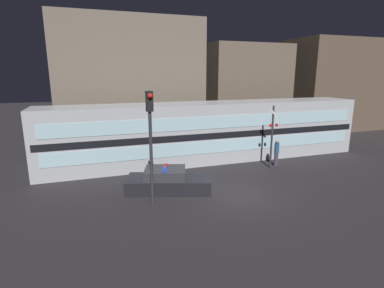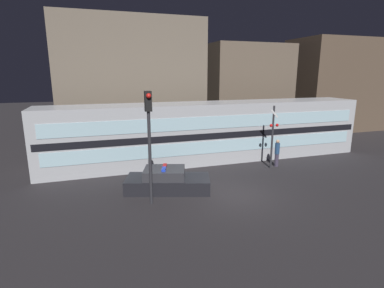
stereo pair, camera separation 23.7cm
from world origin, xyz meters
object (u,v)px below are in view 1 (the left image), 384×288
(police_car, at_px, (168,181))
(traffic_light_corner, at_px, (150,132))
(train, at_px, (210,132))
(pedestrian, at_px, (276,152))
(crossing_signal_near, at_px, (272,134))

(police_car, xyz_separation_m, traffic_light_corner, (-1.12, -1.44, 3.04))
(train, bearing_deg, traffic_light_corner, -131.25)
(train, xyz_separation_m, police_car, (-4.29, -4.74, -1.57))
(train, height_order, police_car, train)
(pedestrian, bearing_deg, train, 142.50)
(train, distance_m, traffic_light_corner, 8.35)
(police_car, distance_m, traffic_light_corner, 3.54)
(train, relative_size, crossing_signal_near, 5.55)
(traffic_light_corner, bearing_deg, train, 48.75)
(police_car, xyz_separation_m, crossing_signal_near, (7.43, 1.67, 1.77))
(train, height_order, traffic_light_corner, traffic_light_corner)
(train, distance_m, pedestrian, 4.81)
(crossing_signal_near, bearing_deg, police_car, -167.36)
(police_car, relative_size, pedestrian, 2.60)
(police_car, height_order, traffic_light_corner, traffic_light_corner)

